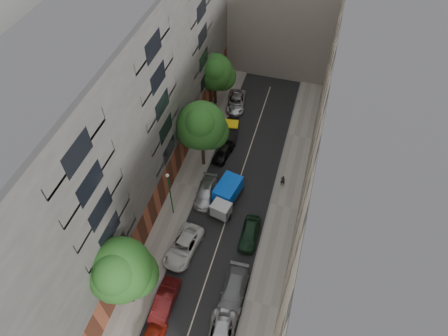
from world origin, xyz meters
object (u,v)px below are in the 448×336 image
(car_right_2, at_px, (250,233))
(tree_mid, at_px, (202,128))
(lamp_post, at_px, (170,190))
(pedestrian, at_px, (283,181))
(tree_far, at_px, (215,74))
(car_left_3, at_px, (206,192))
(car_left_4, at_px, (223,152))
(car_left_2, at_px, (184,247))
(car_left_6, at_px, (236,102))
(tree_near, at_px, (121,272))
(car_left_1, at_px, (165,301))
(car_right_1, at_px, (233,291))
(car_left_5, at_px, (231,131))
(tarp_truck, at_px, (226,196))

(car_right_2, height_order, tree_mid, tree_mid)
(lamp_post, bearing_deg, pedestrian, 33.36)
(tree_far, bearing_deg, pedestrian, -45.58)
(car_left_3, relative_size, car_left_4, 1.21)
(car_left_2, xyz_separation_m, car_left_6, (-0.57, 22.40, -0.05))
(tree_near, bearing_deg, pedestrian, 58.28)
(car_left_1, xyz_separation_m, car_left_3, (-0.18, 12.52, -0.08))
(car_left_1, relative_size, car_right_1, 0.88)
(car_left_3, bearing_deg, car_right_2, -35.87)
(car_left_5, height_order, car_right_2, car_right_2)
(car_left_5, distance_m, car_right_1, 20.67)
(car_left_5, height_order, car_left_6, car_left_5)
(tarp_truck, xyz_separation_m, car_left_2, (-2.43, -6.66, -0.55))
(tarp_truck, distance_m, car_right_2, 4.88)
(car_left_3, bearing_deg, tree_mid, 106.76)
(car_left_6, relative_size, tree_near, 0.56)
(pedestrian, bearing_deg, car_left_2, 62.94)
(car_right_2, bearing_deg, tree_near, -133.37)
(tree_near, height_order, pedestrian, tree_near)
(car_left_3, bearing_deg, car_left_4, 85.33)
(car_left_6, distance_m, tree_mid, 12.47)
(lamp_post, xyz_separation_m, pedestrian, (10.32, 6.79, -3.16))
(tarp_truck, xyz_separation_m, car_left_4, (-2.20, 6.52, -0.64))
(car_right_2, height_order, tree_near, tree_near)
(tree_near, bearing_deg, car_right_2, 48.05)
(car_left_4, relative_size, tree_mid, 0.43)
(car_left_5, xyz_separation_m, tree_far, (-3.50, 5.02, 4.27))
(lamp_post, bearing_deg, car_right_1, -39.24)
(car_left_6, xyz_separation_m, car_right_1, (6.40, -25.40, 0.06))
(tree_near, relative_size, tree_far, 1.18)
(car_left_4, height_order, car_left_6, car_left_6)
(car_left_5, relative_size, car_right_1, 0.85)
(car_left_6, bearing_deg, tarp_truck, -87.87)
(car_left_2, xyz_separation_m, car_left_3, (0.06, 6.92, -0.06))
(tarp_truck, height_order, car_left_1, tarp_truck)
(lamp_post, bearing_deg, tree_far, 92.35)
(tarp_truck, distance_m, tree_mid, 7.62)
(car_right_1, bearing_deg, car_left_6, 102.82)
(car_left_2, distance_m, car_left_4, 13.17)
(car_left_3, relative_size, car_right_2, 1.08)
(car_left_2, bearing_deg, car_left_1, -80.52)
(pedestrian, bearing_deg, car_right_1, 91.01)
(car_left_2, distance_m, tree_near, 8.49)
(lamp_post, relative_size, pedestrian, 4.23)
(car_left_5, relative_size, car_right_2, 1.01)
(car_left_5, bearing_deg, tree_near, -105.89)
(tree_mid, bearing_deg, car_left_5, 73.42)
(car_left_6, height_order, tree_mid, tree_mid)
(car_left_1, relative_size, tree_near, 0.52)
(car_left_6, bearing_deg, car_right_1, -84.52)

